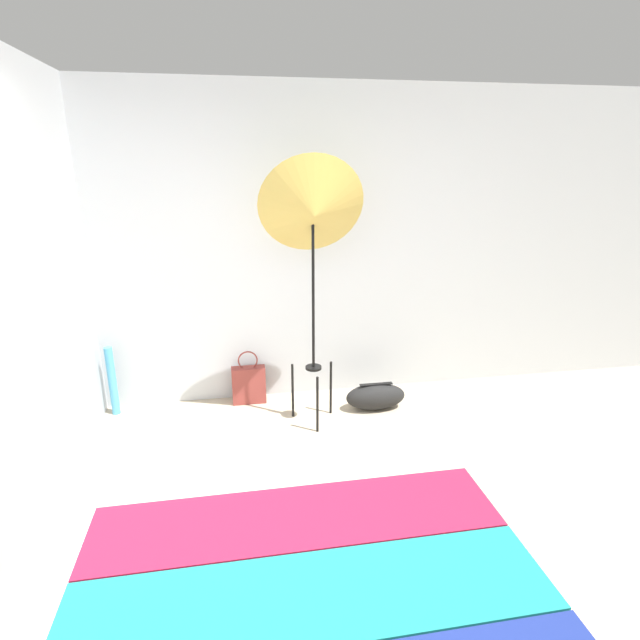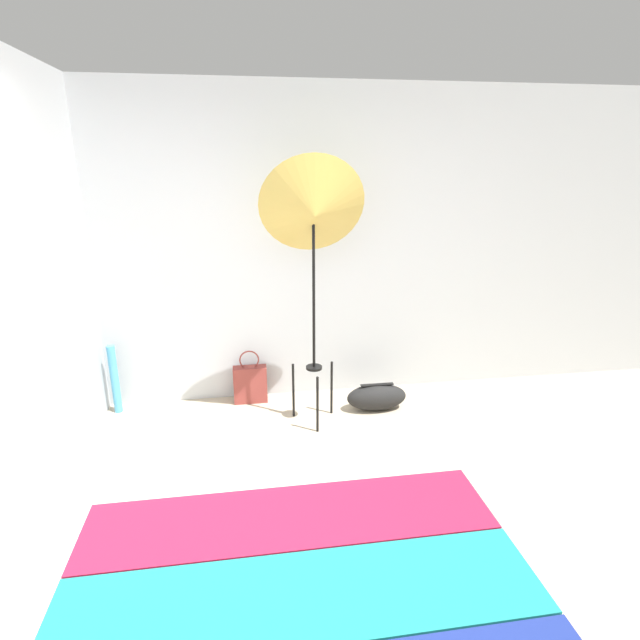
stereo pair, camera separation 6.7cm
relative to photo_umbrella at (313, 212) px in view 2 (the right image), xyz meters
The scene contains 7 objects.
ground_plane 2.40m from the photo_umbrella, 100.53° to the right, with size 14.00×14.00×0.00m, color tan.
wall_back 0.73m from the photo_umbrella, 120.14° to the left, with size 8.00×0.05×2.60m.
wall_side_left 1.90m from the photo_umbrella, 157.61° to the right, with size 0.05×8.00×2.60m.
photo_umbrella is the anchor object (origin of this frame).
tote_bag 1.62m from the photo_umbrella, 141.15° to the left, with size 0.29×0.10×0.47m.
duffel_bag 1.64m from the photo_umbrella, 10.67° to the left, with size 0.51×0.22×0.23m.
paper_roll 2.14m from the photo_umbrella, 166.36° to the left, with size 0.06×0.06×0.59m.
Camera 2 is at (-0.18, -1.86, 2.02)m, focal length 28.00 mm.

